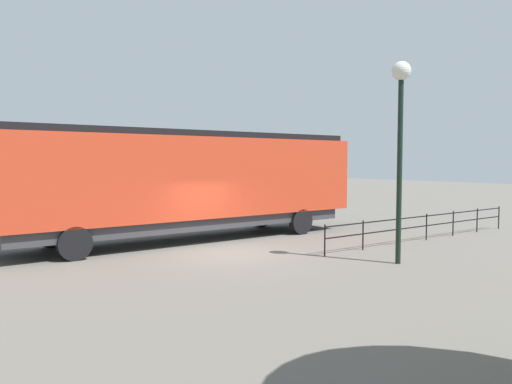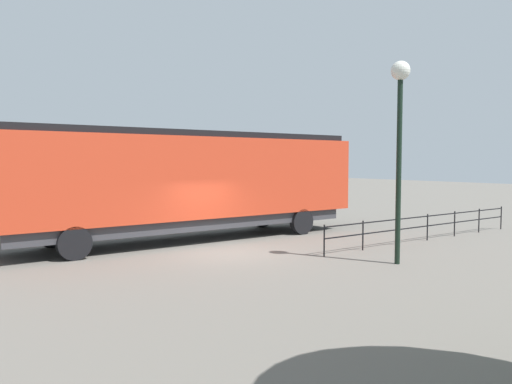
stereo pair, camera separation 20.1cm
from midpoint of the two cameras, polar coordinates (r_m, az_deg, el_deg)
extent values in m
plane|color=#666059|center=(17.40, -3.05, -6.96)|extent=(120.00, 120.00, 0.00)
cube|color=red|center=(19.98, -7.70, 1.73)|extent=(3.20, 15.07, 3.09)
cube|color=black|center=(23.58, 5.77, 0.89)|extent=(3.07, 2.61, 2.17)
cube|color=black|center=(19.99, -7.74, 6.51)|extent=(2.88, 14.46, 0.24)
cube|color=#38383D|center=(20.11, -7.66, -3.32)|extent=(2.88, 13.86, 0.45)
cylinder|color=black|center=(23.93, 0.91, -2.73)|extent=(0.30, 1.10, 1.10)
cylinder|color=black|center=(21.70, 5.51, -3.40)|extent=(0.30, 1.10, 1.10)
cylinder|color=black|center=(19.77, -22.14, -4.33)|extent=(0.30, 1.10, 1.10)
cylinder|color=black|center=(17.00, -19.80, -5.53)|extent=(0.30, 1.10, 1.10)
cylinder|color=black|center=(15.85, 16.39, 2.30)|extent=(0.16, 0.16, 5.73)
sphere|color=silver|center=(16.08, 16.59, 13.20)|extent=(0.58, 0.58, 0.58)
cube|color=black|center=(21.07, 19.33, -2.63)|extent=(0.04, 11.33, 0.04)
cube|color=black|center=(21.11, 19.31, -3.69)|extent=(0.04, 11.33, 0.04)
cylinder|color=black|center=(16.82, 8.16, -5.52)|extent=(0.05, 0.05, 1.06)
cylinder|color=black|center=(18.17, 12.46, -4.89)|extent=(0.05, 0.05, 1.06)
cylinder|color=black|center=(19.61, 16.14, -4.33)|extent=(0.05, 0.05, 1.06)
cylinder|color=black|center=(21.12, 19.31, -3.83)|extent=(0.05, 0.05, 1.06)
cylinder|color=black|center=(22.69, 22.04, -3.39)|extent=(0.05, 0.05, 1.06)
cylinder|color=black|center=(24.30, 24.41, -3.00)|extent=(0.05, 0.05, 1.06)
cylinder|color=black|center=(25.95, 26.48, -2.66)|extent=(0.05, 0.05, 1.06)
camera|label=1|loc=(0.10, -89.69, 0.02)|focal=34.90mm
camera|label=2|loc=(0.10, 90.31, -0.02)|focal=34.90mm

